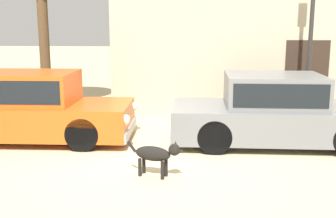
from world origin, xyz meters
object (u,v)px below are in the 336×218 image
object	(u,v)px
parked_sedan_second	(274,110)
stray_dog_spotted	(157,154)
street_lamp	(312,22)
parked_sedan_nearest	(32,107)

from	to	relation	value
parked_sedan_second	stray_dog_spotted	world-z (taller)	parked_sedan_second
stray_dog_spotted	street_lamp	distance (m)	5.24
parked_sedan_nearest	stray_dog_spotted	size ratio (longest dim) A/B	4.46
parked_sedan_second	stray_dog_spotted	size ratio (longest dim) A/B	4.49
parked_sedan_second	stray_dog_spotted	xyz separation A→B (m)	(-2.29, -2.12, -0.33)
stray_dog_spotted	street_lamp	bearing A→B (deg)	64.66
parked_sedan_nearest	parked_sedan_second	size ratio (longest dim) A/B	0.99
parked_sedan_second	street_lamp	distance (m)	2.48
parked_sedan_nearest	parked_sedan_second	distance (m)	5.19
parked_sedan_nearest	parked_sedan_second	world-z (taller)	parked_sedan_nearest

